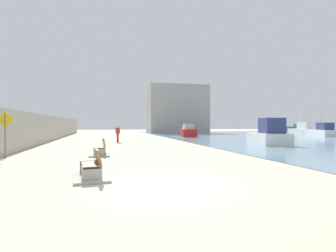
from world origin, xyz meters
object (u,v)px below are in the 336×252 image
at_px(boat_far_right, 323,131).
at_px(pedestrian_sign, 5,129).
at_px(bench_near, 91,171).
at_px(boat_nearest, 188,132).
at_px(boat_far_left, 297,129).
at_px(boat_mid_bay, 302,129).
at_px(person_walking, 118,132).
at_px(bench_far, 100,151).
at_px(boat_distant, 269,135).

xyz_separation_m(boat_far_right, pedestrian_sign, (-34.97, -16.59, 0.74)).
distance_m(bench_near, boat_far_right, 38.05).
relative_size(boat_nearest, boat_far_left, 1.29).
bearing_deg(boat_mid_bay, person_walking, -155.12).
xyz_separation_m(person_walking, boat_far_left, (38.36, 22.80, -0.22)).
height_order(person_walking, boat_nearest, boat_nearest).
bearing_deg(boat_far_left, bench_near, -135.13).
xyz_separation_m(boat_far_left, pedestrian_sign, (-44.58, -33.71, 0.74)).
relative_size(bench_far, boat_nearest, 0.31).
relative_size(boat_distant, boat_mid_bay, 0.72).
xyz_separation_m(boat_nearest, boat_far_right, (18.31, -5.07, 0.07)).
bearing_deg(bench_near, pedestrian_sign, 125.96).
distance_m(bench_near, person_walking, 17.21).
distance_m(bench_far, boat_nearest, 24.39).
height_order(boat_far_right, pedestrian_sign, boat_far_right).
height_order(boat_mid_bay, boat_far_right, boat_far_right).
distance_m(boat_nearest, boat_far_left, 30.41).
xyz_separation_m(boat_distant, boat_nearest, (-1.98, 16.68, -0.15)).
bearing_deg(boat_far_left, boat_far_right, -119.32).
distance_m(boat_mid_bay, boat_far_left, 8.71).
bearing_deg(bench_far, boat_far_left, 39.89).
bearing_deg(bench_near, person_walking, 84.24).
distance_m(boat_distant, boat_far_left, 38.71).
relative_size(person_walking, boat_mid_bay, 0.26).
bearing_deg(boat_far_left, pedestrian_sign, -142.91).
height_order(boat_far_left, pedestrian_sign, pedestrian_sign).
height_order(person_walking, boat_distant, boat_distant).
bearing_deg(pedestrian_sign, bench_near, -54.04).
height_order(boat_mid_bay, pedestrian_sign, boat_mid_bay).
relative_size(boat_distant, boat_far_right, 0.69).
height_order(boat_nearest, pedestrian_sign, pedestrian_sign).
height_order(bench_near, bench_far, same).
height_order(boat_mid_bay, boat_far_left, boat_mid_bay).
xyz_separation_m(bench_far, boat_nearest, (11.93, 21.27, 0.46)).
distance_m(boat_far_right, boat_far_left, 19.63).
distance_m(boat_nearest, boat_mid_bay, 23.60).
height_order(bench_far, pedestrian_sign, pedestrian_sign).
bearing_deg(boat_distant, bench_near, -141.68).
bearing_deg(pedestrian_sign, boat_distant, 14.97).
bearing_deg(boat_far_right, pedestrian_sign, -154.62).
distance_m(boat_nearest, pedestrian_sign, 27.34).
relative_size(boat_far_left, pedestrian_sign, 2.18).
bearing_deg(bench_near, boat_mid_bay, 42.80).
bearing_deg(bench_near, bench_far, 88.03).
height_order(boat_distant, boat_far_right, boat_far_right).
bearing_deg(boat_far_right, bench_near, -143.21).
bearing_deg(pedestrian_sign, boat_far_left, 37.09).
bearing_deg(boat_far_left, boat_mid_bay, -123.63).
height_order(boat_distant, pedestrian_sign, pedestrian_sign).
xyz_separation_m(boat_mid_bay, pedestrian_sign, (-39.76, -26.46, 0.70)).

